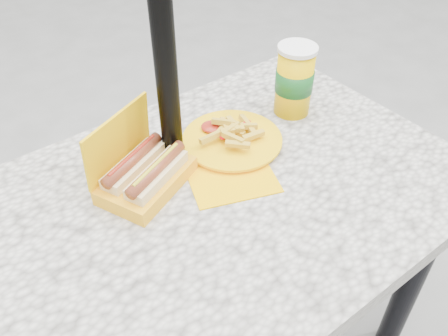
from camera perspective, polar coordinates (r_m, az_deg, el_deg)
picnic_table at (r=1.16m, az=-1.32°, el=-7.08°), size 1.20×0.80×0.75m
umbrella_pole at (r=0.99m, az=-7.48°, el=16.82°), size 0.05×0.05×2.20m
hotdog_box at (r=1.09m, az=-9.61°, el=-0.57°), size 0.26×0.22×0.18m
fries_plate at (r=1.21m, az=0.91°, el=3.30°), size 0.33×0.34×0.05m
soda_cup at (r=1.30m, az=8.46°, el=10.42°), size 0.10×0.10×0.20m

